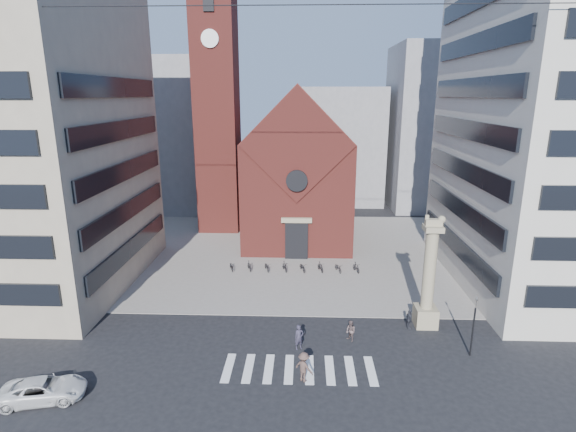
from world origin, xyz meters
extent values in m
plane|color=black|center=(0.00, 0.00, 0.00)|extent=(120.00, 120.00, 0.00)
cube|color=gray|center=(0.00, 19.00, 0.03)|extent=(46.00, 30.00, 0.05)
cube|color=maroon|center=(0.00, 25.00, 6.00)|extent=(12.00, 16.00, 12.00)
cube|color=maroon|center=(0.00, 25.40, 12.00)|extent=(12.00, 15.40, 12.00)
cube|color=maroon|center=(0.00, 17.05, 12.00)|extent=(11.76, 0.50, 11.76)
cylinder|color=black|center=(0.00, 16.60, 8.50)|extent=(2.20, 0.30, 2.20)
cube|color=black|center=(0.00, 16.85, 2.00)|extent=(2.40, 0.30, 4.00)
cube|color=tan|center=(0.00, 16.80, 4.30)|extent=(3.20, 0.40, 0.50)
cube|color=maroon|center=(-10.00, 28.00, 15.00)|extent=(5.00, 5.00, 30.00)
cylinder|color=white|center=(-10.00, 25.40, 23.00)|extent=(2.00, 0.20, 2.00)
cube|color=black|center=(-10.00, 25.40, 27.00)|extent=(1.20, 0.20, 2.40)
cube|color=tan|center=(-24.00, 10.00, 13.00)|extent=(18.00, 20.00, 26.00)
cube|color=gray|center=(-20.00, 40.00, 11.00)|extent=(16.00, 14.00, 22.00)
cube|color=gray|center=(6.00, 45.00, 9.00)|extent=(14.00, 12.00, 18.00)
cube|color=gray|center=(22.00, 42.00, 12.00)|extent=(16.00, 14.00, 24.00)
cube|color=tan|center=(10.00, 3.00, 0.75)|extent=(1.60, 1.60, 1.50)
cylinder|color=tan|center=(10.00, 3.00, 4.50)|extent=(0.90, 0.90, 6.00)
cube|color=tan|center=(10.00, 3.00, 7.70)|extent=(1.30, 1.30, 0.40)
cube|color=tan|center=(10.00, 3.00, 8.10)|extent=(1.20, 0.50, 0.55)
sphere|color=tan|center=(10.55, 3.00, 8.35)|extent=(0.56, 0.56, 0.56)
cube|color=tan|center=(9.50, 3.00, 8.50)|extent=(0.25, 0.15, 0.35)
cylinder|color=black|center=(12.00, -1.00, 1.75)|extent=(0.12, 0.12, 3.50)
imported|color=black|center=(12.00, -1.00, 3.90)|extent=(0.13, 0.16, 0.80)
imported|color=silver|center=(-14.05, -6.47, 0.64)|extent=(4.98, 3.12, 1.28)
imported|color=#2C2939|center=(0.50, -0.60, 0.89)|extent=(0.77, 0.67, 1.78)
imported|color=brown|center=(4.14, 0.55, 0.77)|extent=(0.92, 0.95, 1.54)
imported|color=#292B32|center=(8.66, 2.43, 0.77)|extent=(0.49, 0.94, 1.54)
imported|color=#4C3832|center=(0.84, -4.16, 0.96)|extent=(1.42, 1.30, 1.91)
imported|color=black|center=(-6.39, 13.38, 0.47)|extent=(1.01, 1.68, 0.83)
imported|color=black|center=(-4.62, 13.38, 0.51)|extent=(0.88, 1.60, 0.92)
imported|color=black|center=(-2.86, 13.38, 0.47)|extent=(1.01, 1.68, 0.83)
imported|color=black|center=(-1.10, 13.38, 0.51)|extent=(0.88, 1.60, 0.92)
imported|color=black|center=(0.66, 13.38, 0.47)|extent=(1.01, 1.68, 0.83)
imported|color=black|center=(2.42, 13.38, 0.51)|extent=(0.88, 1.60, 0.92)
imported|color=black|center=(4.19, 13.38, 0.47)|extent=(1.01, 1.68, 0.83)
imported|color=black|center=(5.95, 13.38, 0.51)|extent=(0.88, 1.60, 0.92)
camera|label=1|loc=(0.75, -28.05, 16.95)|focal=28.00mm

